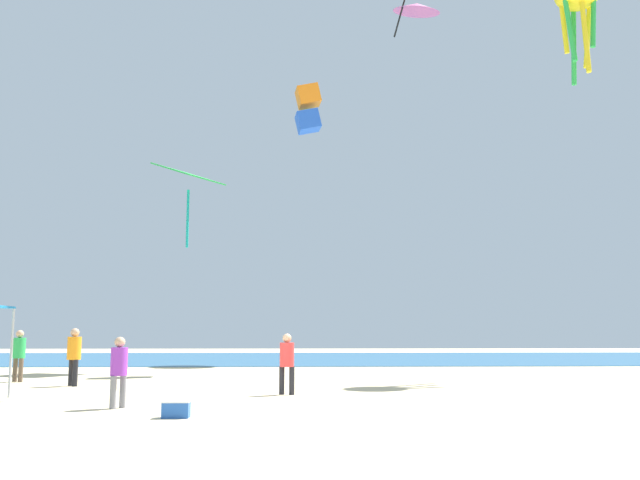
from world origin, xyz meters
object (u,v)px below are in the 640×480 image
kite_diamond_green (189,178)px  person_near_tent (19,351)px  person_far_shore (119,366)px  cooler_box (176,409)px  person_rightmost (74,352)px  kite_box_orange (308,109)px  person_leftmost (287,359)px  kite_delta_pink (417,8)px

kite_diamond_green → person_near_tent: bearing=-0.5°
person_far_shore → cooler_box: person_far_shore is taller
person_rightmost → person_far_shore: bearing=-14.9°
person_near_tent → person_rightmost: size_ratio=0.97×
person_far_shore → kite_box_orange: (4.70, 15.53, 11.53)m
person_near_tent → kite_diamond_green: 11.78m
person_rightmost → kite_diamond_green: bearing=126.3°
person_near_tent → person_far_shore: person_near_tent is taller
person_leftmost → person_far_shore: (-3.94, -3.41, -0.04)m
person_rightmost → kite_box_orange: bearing=97.6°
person_leftmost → kite_delta_pink: kite_delta_pink is taller
person_far_shore → kite_delta_pink: (12.26, 27.38, 22.70)m
person_leftmost → kite_delta_pink: (8.32, 23.98, 22.66)m
person_rightmost → cooler_box: 9.94m
cooler_box → kite_delta_pink: bearing=70.1°
cooler_box → kite_diamond_green: (-2.74, 17.74, 8.95)m
cooler_box → person_leftmost: bearing=66.8°
person_leftmost → person_far_shore: size_ratio=1.04×
kite_box_orange → kite_diamond_green: (-5.74, 0.38, -3.39)m
person_near_tent → kite_delta_pink: size_ratio=0.44×
person_rightmost → kite_box_orange: kite_box_orange is taller
cooler_box → kite_box_orange: size_ratio=0.24×
kite_diamond_green → person_far_shore: bearing=36.9°
person_near_tent → cooler_box: person_near_tent is taller
person_near_tent → kite_delta_pink: bearing=80.0°
person_near_tent → person_rightmost: 3.27m
person_near_tent → person_rightmost: bearing=-3.2°
person_leftmost → cooler_box: bearing=-92.5°
person_near_tent → person_rightmost: person_rightmost is taller
person_leftmost → cooler_box: size_ratio=3.04×
person_leftmost → kite_diamond_green: (-4.98, 12.50, 8.11)m
person_leftmost → person_far_shore: 5.20m
person_near_tent → person_leftmost: (9.75, -5.34, -0.06)m
kite_box_orange → kite_diamond_green: bearing=-100.3°
kite_diamond_green → person_leftmost: bearing=54.9°
kite_box_orange → kite_delta_pink: 17.95m
person_near_tent → person_far_shore: size_ratio=1.11×
kite_box_orange → kite_delta_pink: (7.56, 11.86, 11.17)m
kite_delta_pink → person_far_shore: bearing=-135.4°
person_rightmost → cooler_box: (4.91, -8.59, -0.94)m
person_near_tent → kite_diamond_green: bearing=90.5°
person_rightmost → kite_delta_pink: bearing=102.8°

